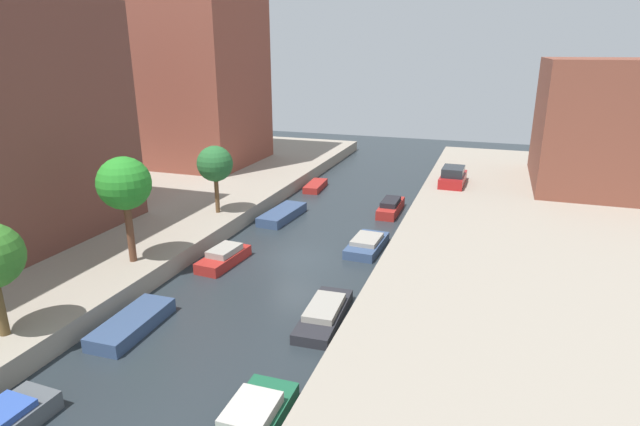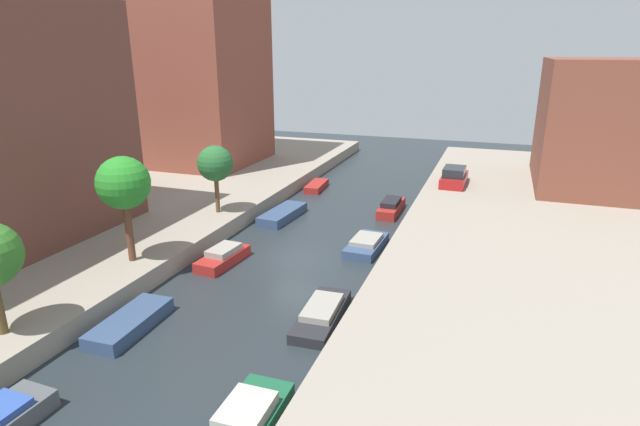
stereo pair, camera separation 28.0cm
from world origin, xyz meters
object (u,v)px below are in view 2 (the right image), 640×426
object	(u,v)px
street_tree_1	(123,184)
moored_boat_right_4	(391,207)
low_block_right	(612,125)
parked_car	(454,177)
moored_boat_right_1	(249,416)
moored_boat_right_2	(322,313)
street_tree_2	(215,164)
moored_boat_right_3	(366,244)
moored_boat_left_2	(130,323)
apartment_tower_far	(197,50)
moored_boat_left_5	(317,186)
moored_boat_left_3	(223,257)
moored_boat_left_4	(283,214)

from	to	relation	value
street_tree_1	moored_boat_right_4	world-z (taller)	street_tree_1
low_block_right	parked_car	size ratio (longest dim) A/B	2.82
moored_boat_right_1	moored_boat_right_2	bearing A→B (deg)	90.50
low_block_right	street_tree_1	size ratio (longest dim) A/B	2.25
street_tree_2	moored_boat_right_3	size ratio (longest dim) A/B	1.10
moored_boat_left_2	moored_boat_right_1	world-z (taller)	moored_boat_right_1
apartment_tower_far	parked_car	bearing A→B (deg)	-2.69
moored_boat_left_5	street_tree_1	bearing A→B (deg)	-98.50
moored_boat_left_5	moored_boat_right_4	distance (m)	8.37
street_tree_2	moored_boat_right_4	distance (m)	12.63
low_block_right	moored_boat_left_3	distance (m)	30.40
moored_boat_left_4	moored_boat_right_3	bearing A→B (deg)	-27.68
moored_boat_left_2	moored_boat_right_3	size ratio (longest dim) A/B	1.03
moored_boat_left_3	moored_boat_left_5	distance (m)	16.17
apartment_tower_far	moored_boat_left_2	distance (m)	30.73
street_tree_1	low_block_right	bearing A→B (deg)	44.34
street_tree_1	moored_boat_left_2	size ratio (longest dim) A/B	1.30
parked_car	moored_boat_left_4	bearing A→B (deg)	-138.11
moored_boat_left_3	moored_boat_right_1	distance (m)	12.92
low_block_right	moored_boat_right_2	xyz separation A→B (m)	(-14.29, -24.88, -5.43)
moored_boat_right_2	moored_boat_right_3	size ratio (longest dim) A/B	1.16
moored_boat_left_3	moored_boat_right_2	distance (m)	8.06
street_tree_1	moored_boat_left_2	world-z (taller)	street_tree_1
moored_boat_left_4	moored_boat_left_3	bearing A→B (deg)	-89.74
parked_car	moored_boat_left_4	xyz separation A→B (m)	(-10.51, -9.43, -1.28)
moored_boat_right_1	moored_boat_right_2	size ratio (longest dim) A/B	0.73
apartment_tower_far	moored_boat_left_5	xyz separation A→B (m)	(12.22, -2.51, -10.78)
apartment_tower_far	moored_boat_right_4	bearing A→B (deg)	-19.26
moored_boat_left_3	low_block_right	bearing A→B (deg)	44.52
moored_boat_left_2	apartment_tower_far	bearing A→B (deg)	115.62
street_tree_1	moored_boat_left_3	xyz separation A→B (m)	(3.33, 3.13, -4.57)
apartment_tower_far	parked_car	world-z (taller)	apartment_tower_far
moored_boat_right_1	street_tree_2	bearing A→B (deg)	123.02
parked_car	moored_boat_left_3	size ratio (longest dim) A/B	1.17
parked_car	moored_boat_right_3	bearing A→B (deg)	-105.59
moored_boat_left_5	parked_car	bearing A→B (deg)	7.42
parked_car	apartment_tower_far	bearing A→B (deg)	177.31
moored_boat_left_3	moored_boat_left_5	size ratio (longest dim) A/B	1.02
moored_boat_left_2	moored_boat_right_2	size ratio (longest dim) A/B	0.89
moored_boat_right_2	moored_boat_right_3	world-z (taller)	moored_boat_right_3
apartment_tower_far	street_tree_1	world-z (taller)	apartment_tower_far
moored_boat_left_2	moored_boat_left_3	size ratio (longest dim) A/B	1.12
moored_boat_right_3	street_tree_2	bearing A→B (deg)	176.00
parked_car	moored_boat_left_4	size ratio (longest dim) A/B	0.91
moored_boat_left_2	moored_boat_right_4	xyz separation A→B (m)	(6.96, 19.17, 0.13)
moored_boat_left_5	moored_boat_right_2	xyz separation A→B (m)	(7.50, -20.07, 0.04)
street_tree_1	moored_boat_right_1	size ratio (longest dim) A/B	1.57
apartment_tower_far	low_block_right	xyz separation A→B (m)	(34.00, 2.31, -5.31)
moored_boat_right_2	street_tree_1	bearing A→B (deg)	175.73
parked_car	moored_boat_left_5	size ratio (longest dim) A/B	1.19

